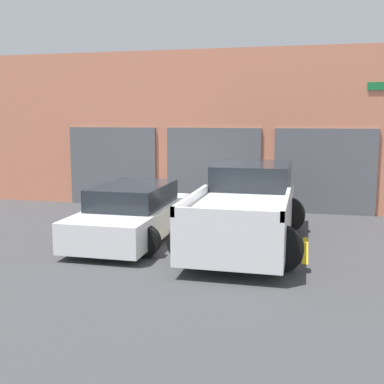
# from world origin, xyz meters

# --- Properties ---
(ground_plane) EXTENTS (28.00, 28.00, 0.00)m
(ground_plane) POSITION_xyz_m (0.00, 0.00, 0.00)
(ground_plane) COLOR #3D3D3F
(shophouse_building) EXTENTS (16.96, 0.68, 4.90)m
(shophouse_building) POSITION_xyz_m (-0.01, 3.29, 2.41)
(shophouse_building) COLOR #D17A5B
(shophouse_building) RESTS_ON ground
(pickup_truck) EXTENTS (2.61, 5.22, 1.72)m
(pickup_truck) POSITION_xyz_m (1.33, -0.93, 0.83)
(pickup_truck) COLOR white
(pickup_truck) RESTS_ON ground
(sedan_white) EXTENTS (2.18, 4.26, 1.29)m
(sedan_white) POSITION_xyz_m (-1.33, -1.17, 0.61)
(sedan_white) COLOR white
(sedan_white) RESTS_ON ground
(parking_stripe_far_left) EXTENTS (0.12, 2.20, 0.01)m
(parking_stripe_far_left) POSITION_xyz_m (-2.66, -1.20, 0.00)
(parking_stripe_far_left) COLOR gold
(parking_stripe_far_left) RESTS_ON ground
(parking_stripe_left) EXTENTS (0.12, 2.20, 0.01)m
(parking_stripe_left) POSITION_xyz_m (0.00, -1.20, 0.00)
(parking_stripe_left) COLOR gold
(parking_stripe_left) RESTS_ON ground
(parking_stripe_centre) EXTENTS (0.12, 2.20, 0.01)m
(parking_stripe_centre) POSITION_xyz_m (2.66, -1.20, 0.00)
(parking_stripe_centre) COLOR gold
(parking_stripe_centre) RESTS_ON ground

